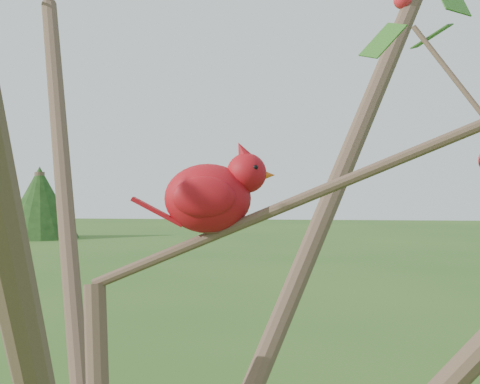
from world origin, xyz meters
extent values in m
sphere|color=red|center=(0.49, 0.59, 2.51)|extent=(0.04, 0.04, 0.04)
ellipsoid|color=#A90E16|center=(0.14, 0.08, 2.09)|extent=(0.15, 0.12, 0.11)
sphere|color=#A90E16|center=(0.20, 0.09, 2.13)|extent=(0.07, 0.07, 0.06)
cone|color=#A90E16|center=(0.19, 0.09, 2.16)|extent=(0.05, 0.04, 0.05)
cone|color=#D85914|center=(0.23, 0.10, 2.12)|extent=(0.03, 0.03, 0.02)
ellipsoid|color=black|center=(0.22, 0.10, 2.12)|extent=(0.02, 0.03, 0.03)
cube|color=#A90E16|center=(0.06, 0.07, 2.07)|extent=(0.08, 0.04, 0.05)
ellipsoid|color=#A90E16|center=(0.12, 0.12, 2.09)|extent=(0.10, 0.04, 0.06)
ellipsoid|color=#A90E16|center=(0.14, 0.04, 2.09)|extent=(0.10, 0.04, 0.06)
cylinder|color=#483427|center=(-10.05, 25.42, 1.24)|extent=(0.37, 0.37, 2.48)
cone|color=black|center=(-10.05, 25.42, 1.35)|extent=(2.90, 2.90, 2.69)
camera|label=1|loc=(0.31, -1.04, 2.11)|focal=55.00mm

